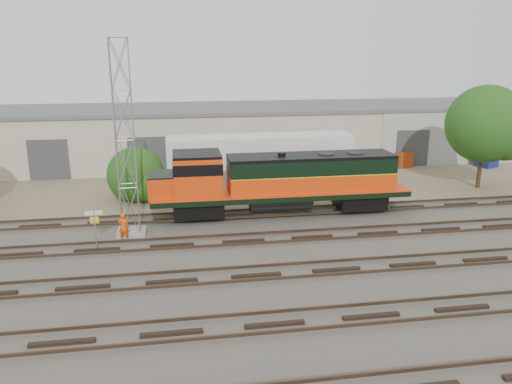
{
  "coord_description": "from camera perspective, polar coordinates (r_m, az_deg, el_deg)",
  "views": [
    {
      "loc": [
        -3.5,
        -24.6,
        10.49
      ],
      "look_at": [
        1.12,
        4.0,
        2.2
      ],
      "focal_mm": 35.0,
      "sensor_mm": 36.0,
      "label": 1
    }
  ],
  "objects": [
    {
      "name": "sign_post",
      "position": [
        28.23,
        -17.96,
        -3.28
      ],
      "size": [
        0.91,
        0.12,
        2.23
      ],
      "color": "gray",
      "rests_on": "ground"
    },
    {
      "name": "tree_east",
      "position": [
        42.09,
        25.24,
        6.79
      ],
      "size": [
        6.21,
        5.92,
        7.99
      ],
      "color": "#382619",
      "rests_on": "ground"
    },
    {
      "name": "semi_trailer",
      "position": [
        37.94,
        0.95,
        4.12
      ],
      "size": [
        13.98,
        2.94,
        4.29
      ],
      "rotation": [
        0.0,
        0.0,
        0.01
      ],
      "color": "silver",
      "rests_on": "ground"
    },
    {
      "name": "worker",
      "position": [
        29.3,
        -14.89,
        -3.87
      ],
      "size": [
        0.61,
        0.41,
        1.63
      ],
      "primitive_type": "imported",
      "rotation": [
        0.0,
        0.0,
        3.1
      ],
      "color": "#E8500C",
      "rests_on": "ground"
    },
    {
      "name": "dumpster_red",
      "position": [
        48.18,
        16.35,
        3.6
      ],
      "size": [
        1.84,
        1.77,
        1.4
      ],
      "primitive_type": "cube",
      "rotation": [
        0.0,
        0.0,
        0.29
      ],
      "color": "#943410",
      "rests_on": "ground"
    },
    {
      "name": "tree_mid",
      "position": [
        36.72,
        -13.26,
        1.68
      ],
      "size": [
        4.28,
        4.08,
        4.08
      ],
      "color": "#382619",
      "rests_on": "ground"
    },
    {
      "name": "warehouse",
      "position": [
        48.34,
        -4.88,
        6.58
      ],
      "size": [
        58.4,
        10.4,
        5.3
      ],
      "color": "#BEB69E",
      "rests_on": "ground"
    },
    {
      "name": "signal_tower",
      "position": [
        29.14,
        -14.72,
        5.41
      ],
      "size": [
        1.64,
        1.64,
        11.13
      ],
      "rotation": [
        0.0,
        0.0,
        0.08
      ],
      "color": "gray",
      "rests_on": "ground"
    },
    {
      "name": "dumpster_blue",
      "position": [
        50.95,
        24.87,
        3.46
      ],
      "size": [
        2.05,
        1.99,
        1.5
      ],
      "primitive_type": "cube",
      "rotation": [
        0.0,
        0.0,
        0.38
      ],
      "color": "navy",
      "rests_on": "ground"
    },
    {
      "name": "dirt_strip",
      "position": [
        41.11,
        -3.99,
        1.16
      ],
      "size": [
        80.0,
        16.0,
        0.02
      ],
      "primitive_type": "cube",
      "color": "#726047",
      "rests_on": "ground"
    },
    {
      "name": "tracks",
      "position": [
        24.23,
        0.03,
        -9.48
      ],
      "size": [
        80.0,
        20.4,
        0.28
      ],
      "color": "black",
      "rests_on": "ground"
    },
    {
      "name": "ground",
      "position": [
        26.97,
        -1.0,
        -6.92
      ],
      "size": [
        140.0,
        140.0,
        0.0
      ],
      "primitive_type": "plane",
      "color": "#47423A",
      "rests_on": "ground"
    },
    {
      "name": "locomotive",
      "position": [
        32.29,
        2.39,
        1.31
      ],
      "size": [
        16.8,
        2.95,
        4.04
      ],
      "color": "black",
      "rests_on": "tracks"
    }
  ]
}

